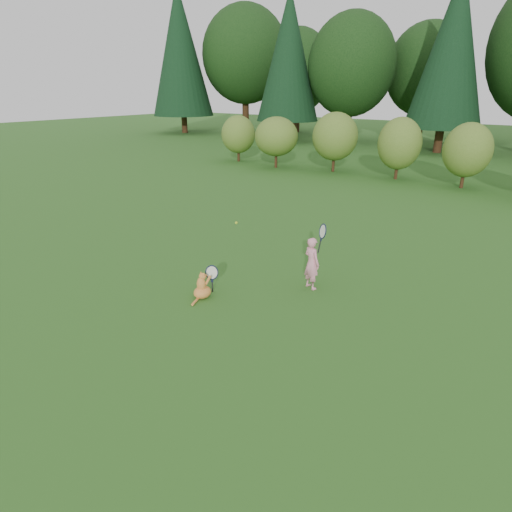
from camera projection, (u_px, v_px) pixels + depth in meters
The scene contains 6 objects.
ground at pixel (224, 299), 8.32m from camera, with size 100.00×100.00×0.00m, color #1E5116.
shrub_row at pixel (426, 151), 17.59m from camera, with size 28.00×3.00×2.80m, color #486820, non-canonical shape.
woodland_backdrop at pixel (497, 14), 22.87m from camera, with size 48.00×10.00×15.00m, color black, non-canonical shape.
child at pixel (312, 262), 8.60m from camera, with size 0.64×0.46×1.62m.
cat at pixel (203, 284), 8.32m from camera, with size 0.38×0.73×0.73m.
tennis_ball at pixel (236, 223), 9.79m from camera, with size 0.06×0.06×0.06m.
Camera 1 is at (4.88, -5.64, 3.84)m, focal length 30.00 mm.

